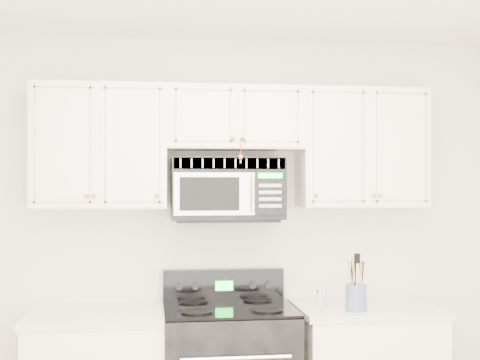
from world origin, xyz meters
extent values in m
cube|color=silver|center=(0.00, 1.75, 1.30)|extent=(3.50, 0.01, 2.60)
cube|color=silver|center=(-0.80, 1.44, 0.90)|extent=(0.86, 0.65, 0.04)
cube|color=silver|center=(0.80, 1.44, 0.90)|extent=(0.86, 0.65, 0.04)
cylinder|color=white|center=(-0.05, 1.06, 0.72)|extent=(0.61, 0.02, 0.02)
cube|color=black|center=(-0.05, 1.42, 0.93)|extent=(0.77, 0.66, 0.02)
cube|color=black|center=(-0.05, 1.71, 1.02)|extent=(0.77, 0.08, 0.20)
cube|color=#11E624|center=(-0.05, 1.67, 1.02)|extent=(0.11, 0.00, 0.06)
cube|color=white|center=(-0.82, 1.58, 1.90)|extent=(0.80, 0.33, 0.75)
cube|color=white|center=(0.82, 1.58, 1.90)|extent=(0.80, 0.33, 0.75)
cube|color=white|center=(0.00, 1.58, 2.08)|extent=(0.84, 0.33, 0.39)
sphere|color=#BA9140|center=(-0.84, 1.40, 1.60)|extent=(0.03, 0.03, 0.03)
sphere|color=#BA9140|center=(-0.48, 1.40, 1.60)|extent=(0.03, 0.03, 0.03)
sphere|color=#BA9140|center=(0.48, 1.40, 1.60)|extent=(0.03, 0.03, 0.03)
sphere|color=#BA9140|center=(0.84, 1.40, 1.60)|extent=(0.03, 0.03, 0.03)
sphere|color=#BA9140|center=(-0.03, 1.40, 1.94)|extent=(0.03, 0.03, 0.03)
sphere|color=#BA9140|center=(0.03, 1.40, 1.94)|extent=(0.03, 0.03, 0.03)
cylinder|color=#AE1025|center=(0.02, 1.40, 1.89)|extent=(0.00, 0.00, 0.11)
sphere|color=#BA9140|center=(0.02, 1.40, 1.83)|extent=(0.03, 0.03, 0.03)
cube|color=black|center=(-0.05, 1.58, 1.64)|extent=(0.69, 0.34, 0.38)
cube|color=#B8B5AD|center=(-0.05, 1.41, 1.79)|extent=(0.67, 0.01, 0.07)
cube|color=#A3A4A6|center=(-0.14, 1.40, 1.61)|extent=(0.48, 0.01, 0.25)
cube|color=black|center=(-0.17, 1.40, 1.61)|extent=(0.36, 0.01, 0.20)
cube|color=black|center=(0.20, 1.40, 1.61)|extent=(0.19, 0.01, 0.25)
cube|color=#11E624|center=(0.20, 1.39, 1.72)|extent=(0.15, 0.00, 0.03)
cylinder|color=white|center=(0.09, 1.37, 1.61)|extent=(0.02, 0.02, 0.22)
cylinder|color=slate|center=(0.68, 1.26, 1.00)|extent=(0.12, 0.12, 0.16)
cylinder|color=#AC863F|center=(0.72, 1.26, 1.08)|extent=(0.01, 0.01, 0.27)
cylinder|color=black|center=(0.67, 1.29, 1.09)|extent=(0.01, 0.01, 0.29)
cylinder|color=#AC863F|center=(0.67, 1.23, 1.10)|extent=(0.01, 0.01, 0.31)
cylinder|color=black|center=(0.72, 1.26, 1.08)|extent=(0.01, 0.01, 0.27)
cylinder|color=#AC863F|center=(0.67, 1.29, 1.09)|extent=(0.01, 0.01, 0.29)
cylinder|color=black|center=(0.67, 1.23, 1.10)|extent=(0.01, 0.01, 0.31)
cylinder|color=#AC863F|center=(0.72, 1.27, 1.08)|extent=(0.01, 0.01, 0.27)
cylinder|color=#B3B2C3|center=(0.51, 1.43, 0.96)|extent=(0.04, 0.04, 0.09)
cylinder|color=white|center=(0.51, 1.43, 1.01)|extent=(0.04, 0.04, 0.02)
cylinder|color=#B3B2C3|center=(0.54, 1.48, 0.96)|extent=(0.04, 0.04, 0.08)
cylinder|color=white|center=(0.54, 1.48, 1.01)|extent=(0.04, 0.04, 0.02)
camera|label=1|loc=(-0.51, -2.54, 1.67)|focal=50.00mm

